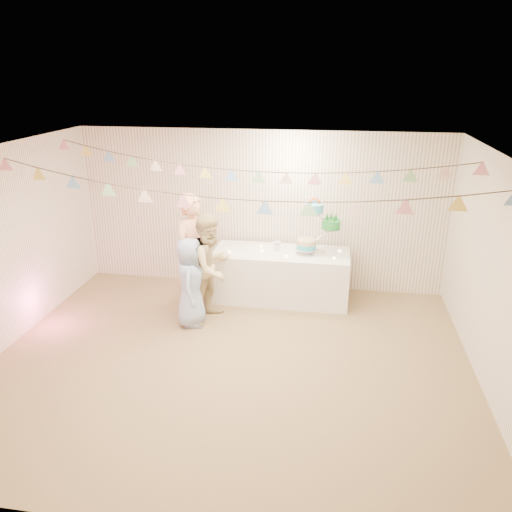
# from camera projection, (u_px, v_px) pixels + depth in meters

# --- Properties ---
(floor) EXTENTS (6.00, 6.00, 0.00)m
(floor) POSITION_uv_depth(u_px,v_px,m) (230.00, 362.00, 6.31)
(floor) COLOR olive
(floor) RESTS_ON ground
(ceiling) EXTENTS (6.00, 6.00, 0.00)m
(ceiling) POSITION_uv_depth(u_px,v_px,m) (226.00, 155.00, 5.39)
(ceiling) COLOR white
(ceiling) RESTS_ON ground
(back_wall) EXTENTS (6.00, 6.00, 0.00)m
(back_wall) POSITION_uv_depth(u_px,v_px,m) (261.00, 211.00, 8.16)
(back_wall) COLOR white
(back_wall) RESTS_ON ground
(front_wall) EXTENTS (6.00, 6.00, 0.00)m
(front_wall) POSITION_uv_depth(u_px,v_px,m) (154.00, 396.00, 3.54)
(front_wall) COLOR white
(front_wall) RESTS_ON ground
(right_wall) EXTENTS (5.00, 5.00, 0.00)m
(right_wall) POSITION_uv_depth(u_px,v_px,m) (499.00, 283.00, 5.40)
(right_wall) COLOR white
(right_wall) RESTS_ON ground
(table) EXTENTS (2.12, 0.85, 0.80)m
(table) POSITION_uv_depth(u_px,v_px,m) (281.00, 275.00, 7.93)
(table) COLOR white
(table) RESTS_ON floor
(cake_stand) EXTENTS (0.73, 0.43, 0.81)m
(cake_stand) POSITION_uv_depth(u_px,v_px,m) (318.00, 231.00, 7.63)
(cake_stand) COLOR silver
(cake_stand) RESTS_ON table
(cake_bottom) EXTENTS (0.31, 0.31, 0.15)m
(cake_bottom) POSITION_uv_depth(u_px,v_px,m) (307.00, 251.00, 7.71)
(cake_bottom) COLOR #2AB7C7
(cake_bottom) RESTS_ON cake_stand
(cake_middle) EXTENTS (0.27, 0.27, 0.22)m
(cake_middle) POSITION_uv_depth(u_px,v_px,m) (330.00, 233.00, 7.70)
(cake_middle) COLOR #1E8B33
(cake_middle) RESTS_ON cake_stand
(cake_top_tier) EXTENTS (0.25, 0.25, 0.19)m
(cake_top_tier) POSITION_uv_depth(u_px,v_px,m) (314.00, 217.00, 7.53)
(cake_top_tier) COLOR #48CBE2
(cake_top_tier) RESTS_ON cake_stand
(platter) EXTENTS (0.31, 0.31, 0.02)m
(platter) POSITION_uv_depth(u_px,v_px,m) (241.00, 253.00, 7.85)
(platter) COLOR white
(platter) RESTS_ON table
(posy) EXTENTS (0.14, 0.14, 0.16)m
(posy) POSITION_uv_depth(u_px,v_px,m) (277.00, 248.00, 7.84)
(posy) COLOR white
(posy) RESTS_ON table
(person_adult_a) EXTENTS (0.74, 0.80, 1.83)m
(person_adult_a) POSITION_uv_depth(u_px,v_px,m) (195.00, 254.00, 7.35)
(person_adult_a) COLOR #F3A87F
(person_adult_a) RESTS_ON floor
(person_adult_b) EXTENTS (0.87, 0.96, 1.61)m
(person_adult_b) POSITION_uv_depth(u_px,v_px,m) (211.00, 267.00, 7.16)
(person_adult_b) COLOR tan
(person_adult_b) RESTS_ON floor
(person_child) EXTENTS (0.49, 0.69, 1.31)m
(person_child) POSITION_uv_depth(u_px,v_px,m) (190.00, 282.00, 7.04)
(person_child) COLOR #95ACD4
(person_child) RESTS_ON floor
(bunting_back) EXTENTS (5.60, 1.10, 0.40)m
(bunting_back) POSITION_uv_depth(u_px,v_px,m) (245.00, 161.00, 6.50)
(bunting_back) COLOR pink
(bunting_back) RESTS_ON ceiling
(bunting_front) EXTENTS (5.60, 0.90, 0.36)m
(bunting_front) POSITION_uv_depth(u_px,v_px,m) (222.00, 185.00, 5.31)
(bunting_front) COLOR #72A5E5
(bunting_front) RESTS_ON ceiling
(tealight_0) EXTENTS (0.04, 0.04, 0.03)m
(tealight_0) POSITION_uv_depth(u_px,v_px,m) (229.00, 251.00, 7.77)
(tealight_0) COLOR #FFD88C
(tealight_0) RESTS_ON table
(tealight_1) EXTENTS (0.04, 0.04, 0.03)m
(tealight_1) POSITION_uv_depth(u_px,v_px,m) (261.00, 246.00, 8.01)
(tealight_1) COLOR #FFD88C
(tealight_1) RESTS_ON table
(tealight_2) EXTENTS (0.04, 0.04, 0.03)m
(tealight_2) POSITION_uv_depth(u_px,v_px,m) (286.00, 256.00, 7.57)
(tealight_2) COLOR #FFD88C
(tealight_2) RESTS_ON table
(tealight_3) EXTENTS (0.04, 0.04, 0.03)m
(tealight_3) POSITION_uv_depth(u_px,v_px,m) (305.00, 247.00, 7.94)
(tealight_3) COLOR #FFD88C
(tealight_3) RESTS_ON table
(tealight_4) EXTENTS (0.04, 0.04, 0.03)m
(tealight_4) POSITION_uv_depth(u_px,v_px,m) (334.00, 258.00, 7.50)
(tealight_4) COLOR #FFD88C
(tealight_4) RESTS_ON table
(tealight_5) EXTENTS (0.04, 0.04, 0.03)m
(tealight_5) POSITION_uv_depth(u_px,v_px,m) (340.00, 251.00, 7.79)
(tealight_5) COLOR #FFD88C
(tealight_5) RESTS_ON table
(tealight_6) EXTENTS (0.04, 0.04, 0.03)m
(tealight_6) POSITION_uv_depth(u_px,v_px,m) (262.00, 250.00, 7.81)
(tealight_6) COLOR #FFD88C
(tealight_6) RESTS_ON table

